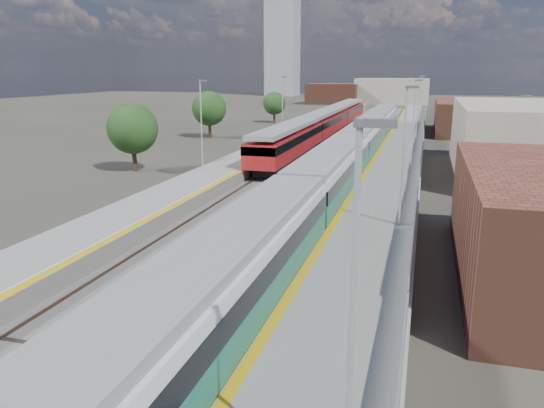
% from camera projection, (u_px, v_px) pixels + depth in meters
% --- Properties ---
extents(ground, '(320.00, 320.00, 0.00)m').
position_uv_depth(ground, '(349.00, 159.00, 57.20)').
color(ground, '#47443A').
rests_on(ground, ground).
extents(ballast_bed, '(10.50, 155.00, 0.06)m').
position_uv_depth(ballast_bed, '(333.00, 154.00, 60.12)').
color(ballast_bed, '#565451').
rests_on(ballast_bed, ground).
extents(tracks, '(8.96, 160.00, 0.17)m').
position_uv_depth(tracks, '(340.00, 151.00, 61.50)').
color(tracks, '#4C3323').
rests_on(tracks, ground).
extents(platform_right, '(4.70, 155.00, 8.52)m').
position_uv_depth(platform_right, '(401.00, 152.00, 57.97)').
color(platform_right, slate).
rests_on(platform_right, ground).
extents(platform_left, '(4.30, 155.00, 8.52)m').
position_uv_depth(platform_left, '(275.00, 147.00, 61.82)').
color(platform_left, slate).
rests_on(platform_left, ground).
extents(buildings, '(72.00, 185.50, 40.00)m').
position_uv_depth(buildings, '(330.00, 65.00, 141.97)').
color(buildings, brown).
rests_on(buildings, ground).
extents(green_train, '(2.98, 82.97, 3.28)m').
position_uv_depth(green_train, '(352.00, 151.00, 47.09)').
color(green_train, black).
rests_on(green_train, ground).
extents(red_train, '(3.04, 61.68, 3.84)m').
position_uv_depth(red_train, '(326.00, 123.00, 72.53)').
color(red_train, black).
rests_on(red_train, ground).
extents(tree_a, '(4.69, 4.69, 6.36)m').
position_uv_depth(tree_a, '(133.00, 129.00, 49.04)').
color(tree_a, '#382619').
rests_on(tree_a, ground).
extents(tree_b, '(4.78, 4.78, 6.48)m').
position_uv_depth(tree_b, '(209.00, 109.00, 73.70)').
color(tree_b, '#382619').
rests_on(tree_b, ground).
extents(tree_c, '(4.07, 4.07, 5.51)m').
position_uv_depth(tree_c, '(274.00, 103.00, 95.24)').
color(tree_c, '#382619').
rests_on(tree_c, ground).
extents(tree_d, '(4.68, 4.68, 6.34)m').
position_uv_depth(tree_d, '(524.00, 114.00, 65.43)').
color(tree_d, '#382619').
rests_on(tree_d, ground).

